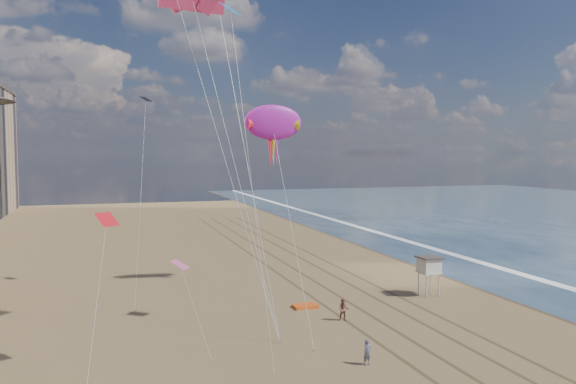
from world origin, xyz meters
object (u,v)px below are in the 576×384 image
at_px(kite_flyer_a, 367,352).
at_px(kite_flyer_b, 344,310).
at_px(lifeguard_stand, 429,266).
at_px(grounded_kite, 305,306).
at_px(show_kite, 273,123).

distance_m(kite_flyer_a, kite_flyer_b, 8.96).
distance_m(lifeguard_stand, kite_flyer_a, 18.47).
relative_size(lifeguard_stand, grounded_kite, 1.76).
bearing_deg(kite_flyer_b, show_kite, 122.07).
distance_m(lifeguard_stand, grounded_kite, 12.16).
height_order(grounded_kite, kite_flyer_a, kite_flyer_a).
height_order(lifeguard_stand, grounded_kite, lifeguard_stand).
bearing_deg(kite_flyer_a, kite_flyer_b, 59.11).
height_order(kite_flyer_a, kite_flyer_b, kite_flyer_b).
distance_m(grounded_kite, kite_flyer_b, 4.73).
bearing_deg(show_kite, grounded_kite, -88.54).
xyz_separation_m(lifeguard_stand, kite_flyer_a, (-12.62, -13.34, -1.95)).
xyz_separation_m(lifeguard_stand, kite_flyer_b, (-10.36, -4.67, -1.85)).
relative_size(kite_flyer_a, kite_flyer_b, 0.89).
bearing_deg(grounded_kite, show_kite, 91.68).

